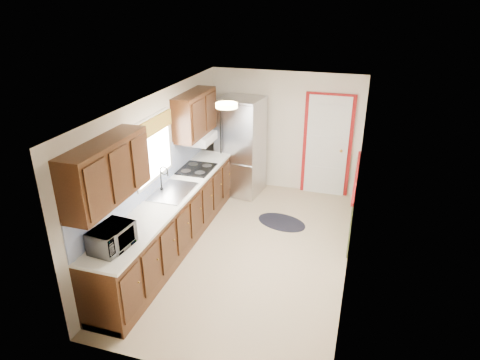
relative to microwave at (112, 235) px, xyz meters
The scene contains 8 objects.
room_shell 2.21m from the microwave, 57.03° to the left, with size 3.20×5.20×2.52m.
kitchen_run 1.59m from the microwave, 91.30° to the left, with size 0.63×4.00×2.20m.
back_wall_trim 4.62m from the microwave, 61.63° to the left, with size 1.12×2.30×2.08m.
ceiling_fixture 2.25m from the microwave, 61.39° to the left, with size 0.30×0.30×0.06m, color #FFD88C.
microwave is the anchor object (origin of this frame).
refrigerator 3.92m from the microwave, 83.92° to the left, with size 0.89×0.85×1.93m.
rug 3.40m from the microwave, 62.24° to the left, with size 0.89×0.58×0.01m, color black.
cooktop 2.61m from the microwave, 89.78° to the left, with size 0.54×0.65×0.02m, color black.
Camera 1 is at (1.54, -5.58, 3.77)m, focal length 32.00 mm.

